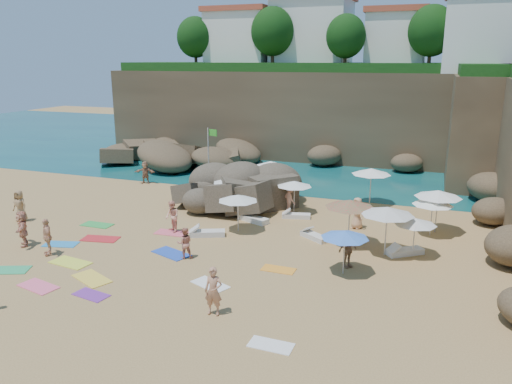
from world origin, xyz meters
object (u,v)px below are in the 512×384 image
(person_stand_1, at_px, (185,243))
(person_stand_5, at_px, (145,172))
(parasol_0, at_px, (230,180))
(lounger_0, at_px, (374,211))
(parasol_1, at_px, (271,164))
(person_stand_3, at_px, (348,250))
(rock_outcrop, at_px, (240,206))
(parasol_2, at_px, (371,171))
(person_stand_2, at_px, (290,198))
(flag_pole, at_px, (210,149))
(person_stand_4, at_px, (357,213))

(person_stand_1, xyz_separation_m, person_stand_5, (-9.76, 12.11, 0.08))
(parasol_0, bearing_deg, lounger_0, 13.52)
(parasol_1, xyz_separation_m, person_stand_3, (7.07, -10.25, -1.43))
(rock_outcrop, relative_size, person_stand_1, 4.55)
(parasol_2, relative_size, person_stand_2, 1.50)
(rock_outcrop, xyz_separation_m, parasol_0, (-0.37, -0.69, 1.85))
(parasol_1, bearing_deg, person_stand_1, -91.54)
(flag_pole, xyz_separation_m, person_stand_1, (4.96, -13.48, -1.96))
(flag_pole, distance_m, person_stand_5, 5.33)
(person_stand_2, distance_m, person_stand_5, 12.72)
(person_stand_5, bearing_deg, parasol_0, -40.13)
(person_stand_3, relative_size, person_stand_4, 0.94)
(rock_outcrop, relative_size, person_stand_2, 4.12)
(person_stand_1, distance_m, person_stand_3, 7.55)
(flag_pole, height_order, parasol_2, flag_pole)
(parasol_1, xyz_separation_m, person_stand_1, (-0.32, -11.82, -1.50))
(person_stand_3, distance_m, person_stand_4, 5.55)
(person_stand_1, bearing_deg, person_stand_2, -135.55)
(rock_outcrop, height_order, parasol_2, parasol_2)
(rock_outcrop, distance_m, person_stand_3, 10.97)
(parasol_0, relative_size, person_stand_4, 1.20)
(person_stand_3, bearing_deg, person_stand_5, 98.12)
(parasol_1, distance_m, person_stand_4, 8.24)
(parasol_1, distance_m, lounger_0, 7.66)
(rock_outcrop, bearing_deg, parasol_0, -118.45)
(person_stand_1, xyz_separation_m, person_stand_4, (6.93, 7.10, 0.13))
(flag_pole, xyz_separation_m, parasol_1, (5.28, -1.66, -0.46))
(lounger_0, xyz_separation_m, person_stand_1, (-7.50, -10.25, 0.63))
(person_stand_1, xyz_separation_m, person_stand_2, (2.55, 8.89, 0.08))
(parasol_1, height_order, parasol_2, parasol_1)
(person_stand_2, xyz_separation_m, person_stand_5, (-12.30, 3.21, 0.01))
(person_stand_2, bearing_deg, parasol_1, -8.85)
(flag_pole, height_order, person_stand_4, flag_pole)
(parasol_1, height_order, person_stand_1, parasol_1)
(parasol_0, relative_size, lounger_0, 1.32)
(person_stand_3, bearing_deg, person_stand_1, 141.68)
(flag_pole, distance_m, parasol_2, 12.02)
(person_stand_4, bearing_deg, parasol_2, 115.41)
(parasol_0, bearing_deg, parasol_1, 68.28)
(person_stand_2, height_order, person_stand_4, person_stand_4)
(rock_outcrop, height_order, person_stand_3, person_stand_3)
(lounger_0, bearing_deg, person_stand_3, -109.99)
(person_stand_2, relative_size, person_stand_3, 1.01)
(person_stand_3, xyz_separation_m, person_stand_4, (-0.45, 5.54, 0.05))
(parasol_0, bearing_deg, person_stand_2, 11.00)
(parasol_1, height_order, person_stand_4, parasol_1)
(flag_pole, height_order, person_stand_1, flag_pole)
(rock_outcrop, relative_size, parasol_2, 2.75)
(person_stand_1, bearing_deg, parasol_2, -149.32)
(parasol_0, xyz_separation_m, person_stand_1, (1.13, -8.18, -1.09))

